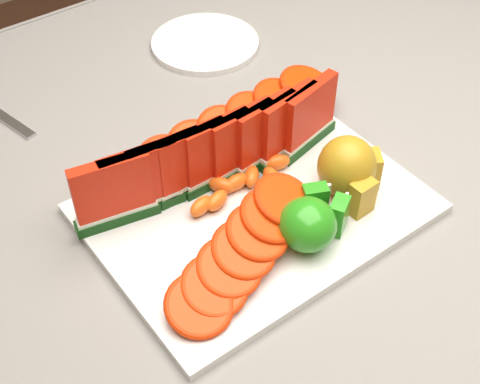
{
  "coord_description": "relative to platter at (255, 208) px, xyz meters",
  "views": [
    {
      "loc": [
        -0.45,
        -0.55,
        1.38
      ],
      "look_at": [
        -0.11,
        -0.09,
        0.81
      ],
      "focal_mm": 50.0,
      "sensor_mm": 36.0,
      "label": 1
    }
  ],
  "objects": [
    {
      "name": "pear_cluster",
      "position": [
        0.11,
        -0.05,
        0.04
      ],
      "size": [
        0.1,
        0.1,
        0.08
      ],
      "color": "#A5691D",
      "rests_on": "platter"
    },
    {
      "name": "apple_cluster",
      "position": [
        0.02,
        -0.08,
        0.04
      ],
      "size": [
        0.1,
        0.08,
        0.06
      ],
      "color": "#1F940A",
      "rests_on": "platter"
    },
    {
      "name": "table",
      "position": [
        0.09,
        0.09,
        -0.11
      ],
      "size": [
        1.4,
        0.9,
        0.75
      ],
      "color": "#4F3520",
      "rests_on": "ground"
    },
    {
      "name": "tangerine_segments",
      "position": [
        -0.0,
        0.03,
        0.02
      ],
      "size": [
        0.17,
        0.07,
        0.02
      ],
      "color": "orange",
      "rests_on": "platter"
    },
    {
      "name": "orange_fan_front",
      "position": [
        -0.07,
        -0.07,
        0.04
      ],
      "size": [
        0.25,
        0.14,
        0.06
      ],
      "color": "#CF580A",
      "rests_on": "platter"
    },
    {
      "name": "side_plate",
      "position": [
        0.17,
        0.35,
        -0.0
      ],
      "size": [
        0.21,
        0.21,
        0.01
      ],
      "color": "silver",
      "rests_on": "tablecloth"
    },
    {
      "name": "tablecloth",
      "position": [
        0.09,
        0.09,
        -0.05
      ],
      "size": [
        1.53,
        1.03,
        0.2
      ],
      "color": "gray",
      "rests_on": "table"
    },
    {
      "name": "orange_fan_back",
      "position": [
        0.04,
        0.12,
        0.03
      ],
      "size": [
        0.39,
        0.11,
        0.05
      ],
      "color": "#CF580A",
      "rests_on": "platter"
    },
    {
      "name": "watermelon_row",
      "position": [
        -0.01,
        0.06,
        0.05
      ],
      "size": [
        0.39,
        0.07,
        0.1
      ],
      "color": "#0B340F",
      "rests_on": "platter"
    },
    {
      "name": "platter",
      "position": [
        0.0,
        0.0,
        0.0
      ],
      "size": [
        0.4,
        0.3,
        0.01
      ],
      "color": "silver",
      "rests_on": "tablecloth"
    }
  ]
}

